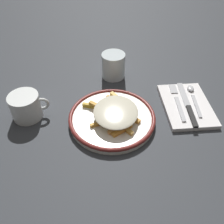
{
  "coord_description": "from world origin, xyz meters",
  "views": [
    {
      "loc": [
        -0.08,
        -0.51,
        0.53
      ],
      "look_at": [
        0.0,
        0.0,
        0.04
      ],
      "focal_mm": 39.07,
      "sensor_mm": 36.0,
      "label": 1
    }
  ],
  "objects_px": {
    "knife": "(188,107)",
    "spoon": "(193,95)",
    "fork": "(178,102)",
    "napkin": "(186,105)",
    "fries_heap": "(115,112)",
    "water_glass": "(113,66)",
    "plate": "(112,118)",
    "coffee_mug": "(26,106)"
  },
  "relations": [
    {
      "from": "knife",
      "to": "spoon",
      "type": "distance_m",
      "value": 0.06
    },
    {
      "from": "fork",
      "to": "water_glass",
      "type": "distance_m",
      "value": 0.26
    },
    {
      "from": "water_glass",
      "to": "coffee_mug",
      "type": "distance_m",
      "value": 0.34
    },
    {
      "from": "plate",
      "to": "fries_heap",
      "type": "xyz_separation_m",
      "value": [
        0.01,
        -0.0,
        0.03
      ]
    },
    {
      "from": "fries_heap",
      "to": "spoon",
      "type": "xyz_separation_m",
      "value": [
        0.27,
        0.06,
        -0.02
      ]
    },
    {
      "from": "coffee_mug",
      "to": "water_glass",
      "type": "bearing_deg",
      "value": 30.69
    },
    {
      "from": "spoon",
      "to": "fries_heap",
      "type": "bearing_deg",
      "value": -166.44
    },
    {
      "from": "napkin",
      "to": "spoon",
      "type": "distance_m",
      "value": 0.05
    },
    {
      "from": "knife",
      "to": "fork",
      "type": "bearing_deg",
      "value": 128.03
    },
    {
      "from": "plate",
      "to": "fork",
      "type": "height_order",
      "value": "plate"
    },
    {
      "from": "plate",
      "to": "water_glass",
      "type": "height_order",
      "value": "water_glass"
    },
    {
      "from": "fork",
      "to": "coffee_mug",
      "type": "xyz_separation_m",
      "value": [
        -0.47,
        0.02,
        0.02
      ]
    },
    {
      "from": "fork",
      "to": "knife",
      "type": "distance_m",
      "value": 0.04
    },
    {
      "from": "fork",
      "to": "spoon",
      "type": "bearing_deg",
      "value": 20.44
    },
    {
      "from": "fries_heap",
      "to": "spoon",
      "type": "bearing_deg",
      "value": 13.56
    },
    {
      "from": "fork",
      "to": "knife",
      "type": "bearing_deg",
      "value": -51.97
    },
    {
      "from": "fork",
      "to": "coffee_mug",
      "type": "distance_m",
      "value": 0.47
    },
    {
      "from": "plate",
      "to": "knife",
      "type": "height_order",
      "value": "plate"
    },
    {
      "from": "plate",
      "to": "fries_heap",
      "type": "distance_m",
      "value": 0.03
    },
    {
      "from": "plate",
      "to": "coffee_mug",
      "type": "relative_size",
      "value": 2.25
    },
    {
      "from": "napkin",
      "to": "knife",
      "type": "xyz_separation_m",
      "value": [
        -0.0,
        -0.02,
        0.01
      ]
    },
    {
      "from": "fork",
      "to": "coffee_mug",
      "type": "relative_size",
      "value": 1.53
    },
    {
      "from": "plate",
      "to": "spoon",
      "type": "height_order",
      "value": "same"
    },
    {
      "from": "water_glass",
      "to": "coffee_mug",
      "type": "xyz_separation_m",
      "value": [
        -0.29,
        -0.17,
        -0.01
      ]
    },
    {
      "from": "plate",
      "to": "napkin",
      "type": "bearing_deg",
      "value": 6.31
    },
    {
      "from": "knife",
      "to": "spoon",
      "type": "bearing_deg",
      "value": 56.05
    },
    {
      "from": "fries_heap",
      "to": "napkin",
      "type": "distance_m",
      "value": 0.24
    },
    {
      "from": "fries_heap",
      "to": "spoon",
      "type": "height_order",
      "value": "fries_heap"
    },
    {
      "from": "knife",
      "to": "coffee_mug",
      "type": "xyz_separation_m",
      "value": [
        -0.49,
        0.05,
        0.02
      ]
    },
    {
      "from": "fork",
      "to": "napkin",
      "type": "bearing_deg",
      "value": -24.56
    },
    {
      "from": "napkin",
      "to": "coffee_mug",
      "type": "relative_size",
      "value": 1.79
    },
    {
      "from": "fork",
      "to": "water_glass",
      "type": "height_order",
      "value": "water_glass"
    },
    {
      "from": "knife",
      "to": "coffee_mug",
      "type": "relative_size",
      "value": 1.83
    },
    {
      "from": "fries_heap",
      "to": "spoon",
      "type": "distance_m",
      "value": 0.28
    },
    {
      "from": "spoon",
      "to": "napkin",
      "type": "bearing_deg",
      "value": -134.15
    },
    {
      "from": "napkin",
      "to": "spoon",
      "type": "height_order",
      "value": "spoon"
    },
    {
      "from": "fries_heap",
      "to": "knife",
      "type": "bearing_deg",
      "value": 2.83
    },
    {
      "from": "plate",
      "to": "spoon",
      "type": "bearing_deg",
      "value": 12.51
    },
    {
      "from": "plate",
      "to": "fork",
      "type": "xyz_separation_m",
      "value": [
        0.22,
        0.04,
        0.0
      ]
    },
    {
      "from": "water_glass",
      "to": "fries_heap",
      "type": "bearing_deg",
      "value": -97.48
    },
    {
      "from": "napkin",
      "to": "knife",
      "type": "height_order",
      "value": "knife"
    },
    {
      "from": "fries_heap",
      "to": "fork",
      "type": "xyz_separation_m",
      "value": [
        0.21,
        0.04,
        -0.02
      ]
    }
  ]
}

